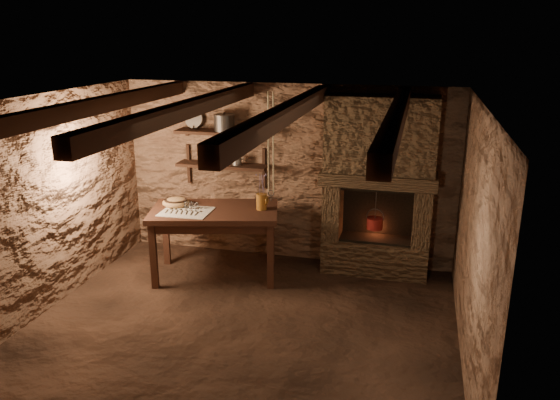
% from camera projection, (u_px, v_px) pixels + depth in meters
% --- Properties ---
extents(floor, '(4.50, 4.50, 0.00)m').
position_uv_depth(floor, '(241.00, 326.00, 5.86)').
color(floor, black).
rests_on(floor, ground).
extents(back_wall, '(4.50, 0.04, 2.40)m').
position_uv_depth(back_wall, '(286.00, 174.00, 7.36)').
color(back_wall, '#4A2F22').
rests_on(back_wall, floor).
extents(front_wall, '(4.50, 0.04, 2.40)m').
position_uv_depth(front_wall, '(144.00, 316.00, 3.65)').
color(front_wall, '#4A2F22').
rests_on(front_wall, floor).
extents(left_wall, '(0.04, 4.00, 2.40)m').
position_uv_depth(left_wall, '(46.00, 204.00, 6.04)').
color(left_wall, '#4A2F22').
rests_on(left_wall, floor).
extents(right_wall, '(0.04, 4.00, 2.40)m').
position_uv_depth(right_wall, '(473.00, 241.00, 4.97)').
color(right_wall, '#4A2F22').
rests_on(right_wall, floor).
extents(ceiling, '(4.50, 4.00, 0.04)m').
position_uv_depth(ceiling, '(236.00, 101.00, 5.15)').
color(ceiling, black).
rests_on(ceiling, back_wall).
extents(beam_far_left, '(0.14, 3.95, 0.16)m').
position_uv_depth(beam_far_left, '(96.00, 106.00, 5.54)').
color(beam_far_left, black).
rests_on(beam_far_left, ceiling).
extents(beam_mid_left, '(0.14, 3.95, 0.16)m').
position_uv_depth(beam_mid_left, '(187.00, 109.00, 5.30)').
color(beam_mid_left, black).
rests_on(beam_mid_left, ceiling).
extents(beam_mid_right, '(0.14, 3.95, 0.16)m').
position_uv_depth(beam_mid_right, '(287.00, 113.00, 5.06)').
color(beam_mid_right, black).
rests_on(beam_mid_right, ceiling).
extents(beam_far_right, '(0.14, 3.95, 0.16)m').
position_uv_depth(beam_far_right, '(397.00, 116.00, 4.82)').
color(beam_far_right, black).
rests_on(beam_far_right, ceiling).
extents(shelf_lower, '(1.25, 0.30, 0.04)m').
position_uv_depth(shelf_lower, '(222.00, 165.00, 7.38)').
color(shelf_lower, black).
rests_on(shelf_lower, back_wall).
extents(shelf_upper, '(1.25, 0.30, 0.04)m').
position_uv_depth(shelf_upper, '(221.00, 132.00, 7.25)').
color(shelf_upper, black).
rests_on(shelf_upper, back_wall).
extents(hearth, '(1.43, 0.51, 2.30)m').
position_uv_depth(hearth, '(378.00, 182.00, 6.84)').
color(hearth, '#3D2C1E').
rests_on(hearth, floor).
extents(work_table, '(1.75, 1.26, 0.90)m').
position_uv_depth(work_table, '(215.00, 240.00, 6.96)').
color(work_table, '#321A11').
rests_on(work_table, floor).
extents(linen_cloth, '(0.62, 0.51, 0.01)m').
position_uv_depth(linen_cloth, '(186.00, 212.00, 6.73)').
color(linen_cloth, beige).
rests_on(linen_cloth, work_table).
extents(pewter_cutlery_row, '(0.51, 0.21, 0.01)m').
position_uv_depth(pewter_cutlery_row, '(185.00, 211.00, 6.71)').
color(pewter_cutlery_row, gray).
rests_on(pewter_cutlery_row, linen_cloth).
extents(drinking_glasses, '(0.19, 0.06, 0.08)m').
position_uv_depth(drinking_glasses, '(191.00, 206.00, 6.82)').
color(drinking_glasses, white).
rests_on(drinking_glasses, linen_cloth).
extents(stoneware_jug, '(0.17, 0.17, 0.47)m').
position_uv_depth(stoneware_jug, '(262.00, 194.00, 6.77)').
color(stoneware_jug, '#A66420').
rests_on(stoneware_jug, work_table).
extents(wooden_bowl, '(0.35, 0.35, 0.12)m').
position_uv_depth(wooden_bowl, '(176.00, 202.00, 6.97)').
color(wooden_bowl, olive).
rests_on(wooden_bowl, work_table).
extents(iron_stockpot, '(0.35, 0.35, 0.20)m').
position_uv_depth(iron_stockpot, '(224.00, 123.00, 7.20)').
color(iron_stockpot, '#2F2C2A').
rests_on(iron_stockpot, shelf_upper).
extents(tin_pan, '(0.26, 0.12, 0.25)m').
position_uv_depth(tin_pan, '(194.00, 119.00, 7.40)').
color(tin_pan, '#9B9B96').
rests_on(tin_pan, shelf_upper).
extents(small_kettle, '(0.18, 0.15, 0.18)m').
position_uv_depth(small_kettle, '(237.00, 161.00, 7.31)').
color(small_kettle, '#9B9B96').
rests_on(small_kettle, shelf_lower).
extents(rusty_tin, '(0.11, 0.11, 0.09)m').
position_uv_depth(rusty_tin, '(209.00, 160.00, 7.41)').
color(rusty_tin, '#5A2412').
rests_on(rusty_tin, shelf_lower).
extents(red_pot, '(0.27, 0.27, 0.54)m').
position_uv_depth(red_pot, '(375.00, 223.00, 6.95)').
color(red_pot, maroon).
rests_on(red_pot, hearth).
extents(hanging_ropes, '(0.08, 0.08, 1.20)m').
position_uv_depth(hanging_ropes, '(271.00, 143.00, 6.29)').
color(hanging_ropes, beige).
rests_on(hanging_ropes, ceiling).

